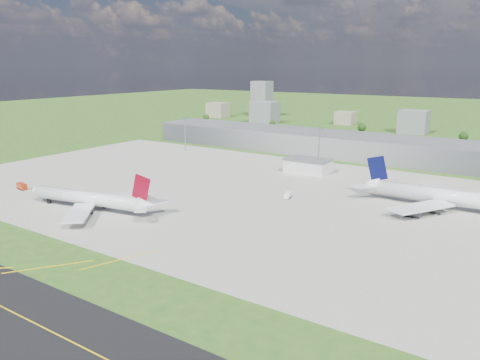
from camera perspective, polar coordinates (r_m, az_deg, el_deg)
The scene contains 21 objects.
ground at distance 337.62m, azimuth 10.40°, elevation 2.70°, with size 1400.00×1400.00×0.00m, color #29561A.
apron at distance 237.73m, azimuth 1.96°, elevation -1.77°, with size 360.00×190.00×0.08m, color gray.
terminal at distance 349.93m, azimuth 11.44°, elevation 4.29°, with size 300.00×42.00×15.00m, color gray.
ops_building at distance 288.10m, azimuth 8.27°, elevation 1.69°, with size 26.00×16.00×8.00m, color silver.
mast_west at distance 357.72m, azimuth -6.74°, elevation 6.33°, with size 3.50×2.00×25.90m.
mast_center at distance 299.02m, azimuth 9.61°, elevation 4.76°, with size 3.50×2.00×25.90m.
airliner_red_twin at distance 221.40m, azimuth -17.70°, elevation -2.24°, with size 70.48×54.32×19.41m.
airliner_blue_quad at distance 231.54m, azimuth 24.62°, elevation -1.96°, with size 82.39×64.75×21.55m.
fire_truck at distance 272.13m, azimuth -25.07°, elevation -0.73°, with size 7.69×3.95×3.28m.
tug_yellow at distance 244.76m, azimuth -11.58°, elevation -1.39°, with size 3.71×3.50×1.66m.
van_white_near at distance 231.04m, azimuth 5.82°, elevation -1.94°, with size 3.55×6.07×2.86m.
van_white_far at distance 215.76m, azimuth 19.83°, elevation -3.91°, with size 5.15×2.99×2.51m.
bldg_far_w at distance 592.58m, azimuth -2.71°, elevation 8.53°, with size 24.00×20.00×18.00m, color gray.
bldg_w at distance 531.60m, azimuth 3.02°, elevation 8.24°, with size 28.00×22.00×24.00m, color slate.
bldg_cw at distance 533.19m, azimuth 12.72°, elevation 7.40°, with size 20.00×18.00×14.00m, color gray.
bldg_c at distance 480.65m, azimuth 20.39°, elevation 6.67°, with size 26.00×20.00×22.00m, color slate.
bldg_tall_w at distance 602.54m, azimuth 2.68°, elevation 9.86°, with size 22.00×20.00×44.00m, color slate.
tree_far_w at distance 541.29m, azimuth -4.15°, elevation 7.60°, with size 7.20×7.20×8.80m.
tree_w at distance 487.31m, azimuth 3.94°, elevation 6.86°, with size 6.75×6.75×8.25m.
tree_c at distance 463.71m, azimuth 14.63°, elevation 6.21°, with size 8.10×8.10×9.90m.
tree_e at distance 437.95m, azimuth 25.59°, elevation 4.83°, with size 7.65×7.65×9.35m.
Camera 1 is at (130.23, -154.81, 64.15)m, focal length 35.00 mm.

